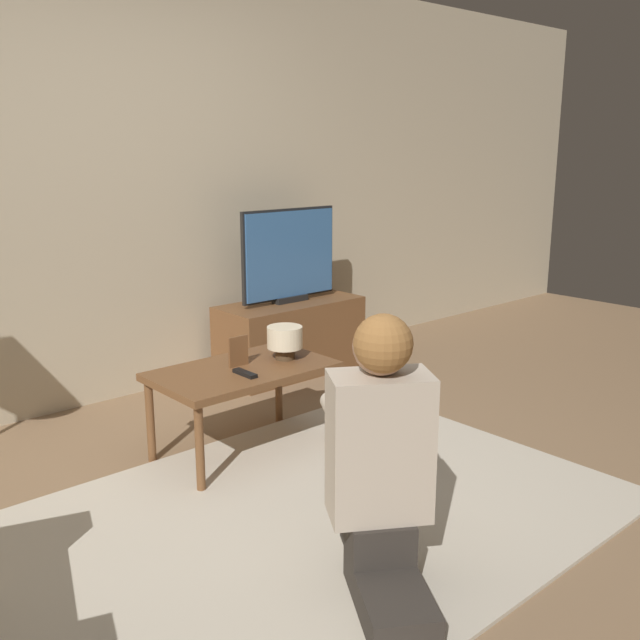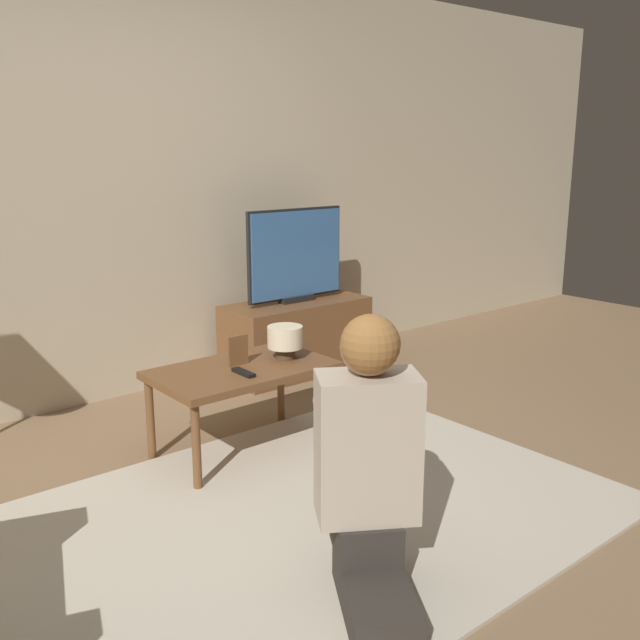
% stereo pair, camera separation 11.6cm
% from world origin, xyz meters
% --- Properties ---
extents(ground_plane, '(10.00, 10.00, 0.00)m').
position_xyz_m(ground_plane, '(0.00, 0.00, 0.00)').
color(ground_plane, '#896B4C').
extents(wall_back, '(10.00, 0.06, 2.60)m').
position_xyz_m(wall_back, '(0.00, 1.93, 1.30)').
color(wall_back, beige).
rests_on(wall_back, ground_plane).
extents(rug, '(2.66, 1.80, 0.02)m').
position_xyz_m(rug, '(0.00, 0.00, 0.01)').
color(rug, beige).
rests_on(rug, ground_plane).
extents(tv_stand, '(0.99, 0.43, 0.49)m').
position_xyz_m(tv_stand, '(1.25, 1.59, 0.25)').
color(tv_stand, brown).
rests_on(tv_stand, ground_plane).
extents(tv, '(0.75, 0.08, 0.62)m').
position_xyz_m(tv, '(1.25, 1.59, 0.81)').
color(tv, black).
rests_on(tv, tv_stand).
extents(coffee_table, '(0.87, 0.52, 0.45)m').
position_xyz_m(coffee_table, '(0.23, 0.72, 0.40)').
color(coffee_table, brown).
rests_on(coffee_table, ground_plane).
extents(person_kneeling, '(0.64, 0.81, 0.96)m').
position_xyz_m(person_kneeling, '(-0.08, -0.50, 0.49)').
color(person_kneeling, '#332D28').
rests_on(person_kneeling, rug).
extents(picture_frame, '(0.11, 0.01, 0.15)m').
position_xyz_m(picture_frame, '(0.23, 0.75, 0.52)').
color(picture_frame, brown).
rests_on(picture_frame, coffee_table).
extents(table_lamp, '(0.18, 0.18, 0.17)m').
position_xyz_m(table_lamp, '(0.48, 0.70, 0.55)').
color(table_lamp, '#4C3823').
rests_on(table_lamp, coffee_table).
extents(remote, '(0.04, 0.15, 0.02)m').
position_xyz_m(remote, '(0.17, 0.62, 0.46)').
color(remote, black).
rests_on(remote, coffee_table).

